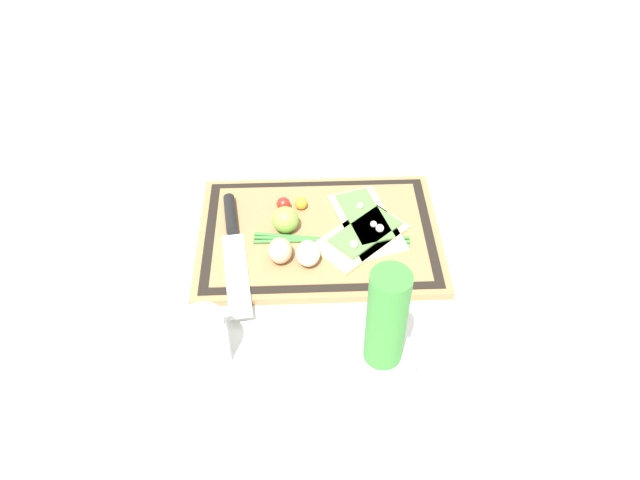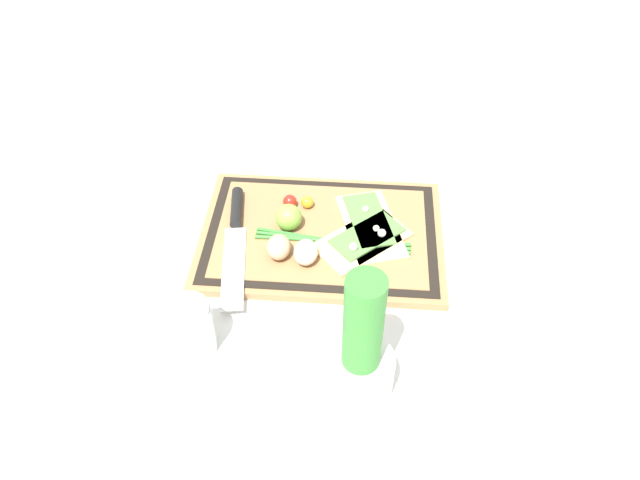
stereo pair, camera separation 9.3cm
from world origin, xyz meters
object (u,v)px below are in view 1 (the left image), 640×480
at_px(pizza_slice_far, 362,236).
at_px(sauce_jar, 206,342).
at_px(egg_brown, 280,250).
at_px(egg_pink, 308,253).
at_px(cherry_tomato_red, 283,204).
at_px(herb_pot, 383,351).
at_px(pizza_slice_near, 367,221).
at_px(cherry_tomato_yellow, 301,203).
at_px(lime, 285,220).
at_px(knife, 232,233).

distance_m(pizza_slice_far, sauce_jar, 0.37).
xyz_separation_m(pizza_slice_far, sauce_jar, (0.27, 0.25, 0.02)).
bearing_deg(egg_brown, egg_pink, 169.57).
distance_m(cherry_tomato_red, sauce_jar, 0.36).
height_order(egg_brown, herb_pot, herb_pot).
bearing_deg(pizza_slice_near, pizza_slice_far, 72.25).
height_order(cherry_tomato_yellow, sauce_jar, sauce_jar).
relative_size(pizza_slice_near, herb_pot, 0.84).
bearing_deg(herb_pot, sauce_jar, -11.47).
bearing_deg(egg_brown, cherry_tomato_red, -92.25).
bearing_deg(pizza_slice_far, egg_pink, 29.36).
bearing_deg(pizza_slice_far, lime, -11.39).
bearing_deg(cherry_tomato_red, cherry_tomato_yellow, -176.46).
height_order(lime, herb_pot, herb_pot).
bearing_deg(herb_pot, pizza_slice_far, -89.60).
xyz_separation_m(pizza_slice_far, cherry_tomato_red, (0.15, -0.09, 0.01)).
relative_size(pizza_slice_far, egg_brown, 3.74).
height_order(pizza_slice_far, egg_brown, egg_brown).
height_order(pizza_slice_far, lime, lime).
xyz_separation_m(pizza_slice_far, herb_pot, (-0.00, 0.30, 0.06)).
relative_size(cherry_tomato_red, herb_pot, 0.11).
distance_m(pizza_slice_near, sauce_jar, 0.40).
height_order(knife, cherry_tomato_yellow, cherry_tomato_yellow).
distance_m(egg_pink, lime, 0.10).
distance_m(pizza_slice_far, lime, 0.15).
bearing_deg(sauce_jar, egg_pink, -130.72).
xyz_separation_m(knife, cherry_tomato_red, (-0.10, -0.07, 0.01)).
bearing_deg(cherry_tomato_yellow, egg_pink, 94.11).
height_order(cherry_tomato_red, herb_pot, herb_pot).
relative_size(egg_brown, herb_pot, 0.21).
relative_size(egg_pink, herb_pot, 0.21).
xyz_separation_m(cherry_tomato_red, sauce_jar, (0.12, 0.34, 0.01)).
xyz_separation_m(pizza_slice_near, herb_pot, (0.01, 0.34, 0.06)).
bearing_deg(pizza_slice_near, egg_brown, 28.19).
height_order(pizza_slice_near, knife, pizza_slice_near).
distance_m(egg_brown, cherry_tomato_red, 0.14).
bearing_deg(sauce_jar, knife, -95.05).
relative_size(egg_brown, lime, 1.03).
bearing_deg(cherry_tomato_yellow, knife, 29.55).
bearing_deg(egg_brown, sauce_jar, 60.31).
bearing_deg(sauce_jar, cherry_tomato_yellow, -114.52).
distance_m(pizza_slice_near, egg_pink, 0.15).
distance_m(egg_brown, lime, 0.08).
bearing_deg(cherry_tomato_red, pizza_slice_far, 149.48).
bearing_deg(cherry_tomato_yellow, herb_pot, 106.33).
bearing_deg(egg_brown, pizza_slice_near, -151.81).
height_order(lime, cherry_tomato_red, lime).
xyz_separation_m(knife, lime, (-0.10, -0.01, 0.02)).
height_order(herb_pot, sauce_jar, herb_pot).
height_order(pizza_slice_near, cherry_tomato_red, cherry_tomato_red).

